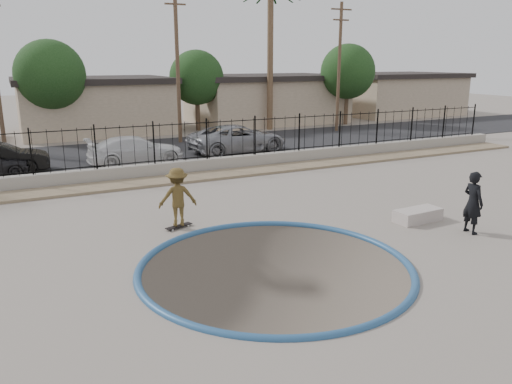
{
  "coord_description": "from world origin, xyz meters",
  "views": [
    {
      "loc": [
        -5.65,
        -11.32,
        5.09
      ],
      "look_at": [
        0.95,
        2.0,
        1.15
      ],
      "focal_mm": 35.0,
      "sensor_mm": 36.0,
      "label": 1
    }
  ],
  "objects": [
    {
      "name": "fence",
      "position": [
        0.0,
        10.3,
        1.5
      ],
      "size": [
        40.0,
        0.04,
        1.8
      ],
      "color": "black",
      "rests_on": "retaining_wall"
    },
    {
      "name": "concrete_ledge",
      "position": [
        5.95,
        0.22,
        0.2
      ],
      "size": [
        1.63,
        0.78,
        0.4
      ],
      "primitive_type": "cube",
      "rotation": [
        0.0,
        0.0,
        0.05
      ],
      "color": "#ACA099",
      "rests_on": "ground"
    },
    {
      "name": "house_east_far",
      "position": [
        28.0,
        26.5,
        1.97
      ],
      "size": [
        11.6,
        8.6,
        3.9
      ],
      "color": "tan",
      "rests_on": "ground"
    },
    {
      "name": "car_c",
      "position": [
        -0.11,
        13.4,
        0.73
      ],
      "size": [
        4.79,
        2.02,
        1.38
      ],
      "primitive_type": "imported",
      "rotation": [
        0.0,
        0.0,
        1.55
      ],
      "color": "silver",
      "rests_on": "street"
    },
    {
      "name": "skateboard",
      "position": [
        -1.25,
        3.0,
        0.06
      ],
      "size": [
        0.93,
        0.51,
        0.08
      ],
      "rotation": [
        0.0,
        0.0,
        0.33
      ],
      "color": "black",
      "rests_on": "ground"
    },
    {
      "name": "street_tree_mid",
      "position": [
        7.0,
        24.0,
        3.84
      ],
      "size": [
        3.96,
        3.96,
        5.83
      ],
      "color": "#473323",
      "rests_on": "ground"
    },
    {
      "name": "rock_strip",
      "position": [
        0.0,
        9.2,
        0.06
      ],
      "size": [
        42.0,
        1.6,
        0.11
      ],
      "primitive_type": "cube",
      "color": "#8A755A",
      "rests_on": "ground"
    },
    {
      "name": "street_tree_right",
      "position": [
        19.0,
        22.0,
        4.19
      ],
      "size": [
        4.32,
        4.32,
        6.36
      ],
      "color": "#473323",
      "rests_on": "ground"
    },
    {
      "name": "street",
      "position": [
        0.0,
        17.0,
        0.02
      ],
      "size": [
        90.0,
        8.0,
        0.04
      ],
      "primitive_type": "cube",
      "color": "black",
      "rests_on": "ground"
    },
    {
      "name": "street_tree_left",
      "position": [
        -3.0,
        23.0,
        4.19
      ],
      "size": [
        4.32,
        4.32,
        6.36
      ],
      "color": "#473323",
      "rests_on": "ground"
    },
    {
      "name": "bowl_pit",
      "position": [
        0.0,
        -1.0,
        0.0
      ],
      "size": [
        6.84,
        6.84,
        1.8
      ],
      "primitive_type": null,
      "color": "#453D35",
      "rests_on": "ground"
    },
    {
      "name": "palm_right",
      "position": [
        12.0,
        22.0,
        7.33
      ],
      "size": [
        2.3,
        2.3,
        10.3
      ],
      "color": "brown",
      "rests_on": "ground"
    },
    {
      "name": "utility_pole_mid",
      "position": [
        4.0,
        19.0,
        4.96
      ],
      "size": [
        1.7,
        0.24,
        9.5
      ],
      "color": "#473323",
      "rests_on": "ground"
    },
    {
      "name": "videographer",
      "position": [
        6.56,
        -1.34,
        0.95
      ],
      "size": [
        0.49,
        0.71,
        1.9
      ],
      "primitive_type": "imported",
      "rotation": [
        0.0,
        0.0,
        1.53
      ],
      "color": "black",
      "rests_on": "ground"
    },
    {
      "name": "utility_pole_right",
      "position": [
        16.0,
        19.0,
        4.7
      ],
      "size": [
        1.7,
        0.24,
        9.0
      ],
      "color": "#473323",
      "rests_on": "ground"
    },
    {
      "name": "ground",
      "position": [
        0.0,
        12.0,
        -1.1
      ],
      "size": [
        120.0,
        120.0,
        2.2
      ],
      "primitive_type": "cube",
      "color": "gray",
      "rests_on": "ground"
    },
    {
      "name": "retaining_wall",
      "position": [
        0.0,
        10.3,
        0.3
      ],
      "size": [
        42.0,
        0.45,
        0.6
      ],
      "primitive_type": "cube",
      "color": "gray",
      "rests_on": "ground"
    },
    {
      "name": "car_d",
      "position": [
        5.79,
        14.06,
        0.82
      ],
      "size": [
        5.83,
        3.09,
        1.56
      ],
      "primitive_type": "imported",
      "rotation": [
        0.0,
        0.0,
        1.66
      ],
      "color": "gray",
      "rests_on": "street"
    },
    {
      "name": "skater",
      "position": [
        -1.25,
        3.0,
        0.91
      ],
      "size": [
        1.27,
        0.85,
        1.82
      ],
      "primitive_type": "imported",
      "rotation": [
        0.0,
        0.0,
        2.99
      ],
      "color": "brown",
      "rests_on": "ground"
    },
    {
      "name": "house_east",
      "position": [
        14.0,
        26.5,
        1.97
      ],
      "size": [
        12.6,
        8.6,
        3.9
      ],
      "color": "tan",
      "rests_on": "ground"
    },
    {
      "name": "house_center",
      "position": [
        0.0,
        26.5,
        1.97
      ],
      "size": [
        10.6,
        8.6,
        3.9
      ],
      "color": "tan",
      "rests_on": "ground"
    },
    {
      "name": "coping_ring",
      "position": [
        0.0,
        -1.0,
        0.0
      ],
      "size": [
        7.04,
        7.04,
        0.2
      ],
      "primitive_type": "torus",
      "color": "navy",
      "rests_on": "ground"
    }
  ]
}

